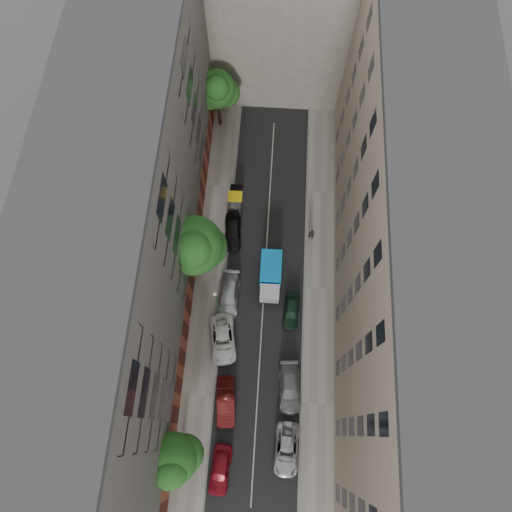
# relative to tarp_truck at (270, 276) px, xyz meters

# --- Properties ---
(ground) EXTENTS (120.00, 120.00, 0.00)m
(ground) POSITION_rel_tarp_truck_xyz_m (-0.55, -0.61, -1.28)
(ground) COLOR #4C4C49
(ground) RESTS_ON ground
(road_surface) EXTENTS (8.00, 44.00, 0.02)m
(road_surface) POSITION_rel_tarp_truck_xyz_m (-0.55, -0.61, -1.27)
(road_surface) COLOR black
(road_surface) RESTS_ON ground
(sidewalk_left) EXTENTS (3.00, 44.00, 0.15)m
(sidewalk_left) POSITION_rel_tarp_truck_xyz_m (-6.05, -0.61, -1.20)
(sidewalk_left) COLOR gray
(sidewalk_left) RESTS_ON ground
(sidewalk_right) EXTENTS (3.00, 44.00, 0.15)m
(sidewalk_right) POSITION_rel_tarp_truck_xyz_m (4.95, -0.61, -1.20)
(sidewalk_right) COLOR gray
(sidewalk_right) RESTS_ON ground
(building_left) EXTENTS (8.00, 44.00, 20.00)m
(building_left) POSITION_rel_tarp_truck_xyz_m (-11.55, -0.61, 8.72)
(building_left) COLOR #52504D
(building_left) RESTS_ON ground
(building_right) EXTENTS (8.00, 44.00, 20.00)m
(building_right) POSITION_rel_tarp_truck_xyz_m (10.45, -0.61, 8.72)
(building_right) COLOR tan
(building_right) RESTS_ON ground
(building_endcap) EXTENTS (18.00, 12.00, 18.00)m
(building_endcap) POSITION_rel_tarp_truck_xyz_m (-0.55, 27.39, 7.72)
(building_endcap) COLOR gray
(building_endcap) RESTS_ON ground
(tarp_truck) EXTENTS (2.05, 5.01, 2.32)m
(tarp_truck) POSITION_rel_tarp_truck_xyz_m (0.00, 0.00, 0.00)
(tarp_truck) COLOR black
(tarp_truck) RESTS_ON ground
(car_left_0) EXTENTS (1.96, 4.26, 1.41)m
(car_left_0) POSITION_rel_tarp_truck_xyz_m (-3.35, -17.61, -0.57)
(car_left_0) COLOR maroon
(car_left_0) RESTS_ON ground
(car_left_1) EXTENTS (1.96, 4.65, 1.49)m
(car_left_1) POSITION_rel_tarp_truck_xyz_m (-3.35, -12.01, -0.53)
(car_left_1) COLOR #490E0E
(car_left_1) RESTS_ON ground
(car_left_2) EXTENTS (3.05, 5.26, 1.38)m
(car_left_2) POSITION_rel_tarp_truck_xyz_m (-4.15, -6.41, -0.59)
(car_left_2) COLOR silver
(car_left_2) RESTS_ON ground
(car_left_3) EXTENTS (2.13, 4.95, 1.42)m
(car_left_3) POSITION_rel_tarp_truck_xyz_m (-3.97, -2.07, -0.56)
(car_left_3) COLOR #B2B2B7
(car_left_3) RESTS_ON ground
(car_left_4) EXTENTS (1.97, 4.32, 1.44)m
(car_left_4) POSITION_rel_tarp_truck_xyz_m (-4.15, 4.79, -0.56)
(car_left_4) COLOR black
(car_left_4) RESTS_ON ground
(car_left_5) EXTENTS (1.38, 3.87, 1.27)m
(car_left_5) POSITION_rel_tarp_truck_xyz_m (-4.15, 8.39, -0.64)
(car_left_5) COLOR black
(car_left_5) RESTS_ON ground
(car_right_0) EXTENTS (2.18, 4.63, 1.28)m
(car_right_0) POSITION_rel_tarp_truck_xyz_m (2.25, -15.64, -0.64)
(car_right_0) COLOR #BAB9BE
(car_right_0) RESTS_ON ground
(car_right_1) EXTENTS (2.28, 4.87, 1.38)m
(car_right_1) POSITION_rel_tarp_truck_xyz_m (2.33, -10.47, -0.59)
(car_right_1) COLOR slate
(car_right_1) RESTS_ON ground
(car_right_2) EXTENTS (1.75, 3.83, 1.27)m
(car_right_2) POSITION_rel_tarp_truck_xyz_m (2.25, -3.21, -0.64)
(car_right_2) COLOR black
(car_right_2) RESTS_ON ground
(tree_near) EXTENTS (4.59, 4.20, 6.93)m
(tree_near) POSITION_rel_tarp_truck_xyz_m (-6.86, -16.93, 3.47)
(tree_near) COLOR #382619
(tree_near) RESTS_ON sidewalk_left
(tree_mid) EXTENTS (5.62, 5.39, 9.80)m
(tree_mid) POSITION_rel_tarp_truck_xyz_m (-6.86, 0.31, 5.50)
(tree_mid) COLOR #382619
(tree_mid) RESTS_ON sidewalk_left
(tree_far) EXTENTS (4.55, 4.15, 8.09)m
(tree_far) POSITION_rel_tarp_truck_xyz_m (-6.67, 18.49, 4.44)
(tree_far) COLOR #382619
(tree_far) RESTS_ON sidewalk_left
(lamp_post) EXTENTS (0.36, 0.36, 5.99)m
(lamp_post) POSITION_rel_tarp_truck_xyz_m (-4.75, -3.57, 2.60)
(lamp_post) COLOR #195A34
(lamp_post) RESTS_ON sidewalk_left
(pedestrian) EXTENTS (0.70, 0.50, 1.78)m
(pedestrian) POSITION_rel_tarp_truck_xyz_m (3.95, 4.85, -0.23)
(pedestrian) COLOR black
(pedestrian) RESTS_ON sidewalk_right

